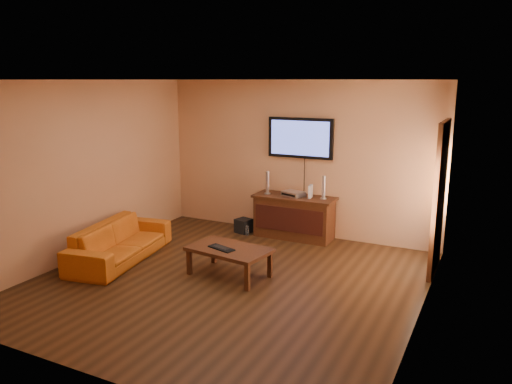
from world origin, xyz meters
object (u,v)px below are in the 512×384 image
Objects in this scene: coffee_table at (229,251)px; speaker_right at (324,188)px; subwoofer at (244,226)px; av_receiver at (293,194)px; keyboard at (221,248)px; bottle at (247,231)px; media_console at (294,217)px; television at (300,138)px; game_console at (310,192)px; speaker_left at (268,183)px; sofa at (120,236)px.

coffee_table is 2.24m from speaker_right.
speaker_right is at bearing 21.39° from subwoofer.
keyboard is (-0.20, -2.12, -0.36)m from av_receiver.
speaker_right is 1.57m from bottle.
keyboard is (-0.08, -0.08, 0.06)m from coffee_table.
speaker_right is (0.66, 2.07, 0.56)m from coffee_table.
media_console is 0.87m from bottle.
game_console is (0.29, -0.22, -0.87)m from television.
television reaches higher than game_console.
av_receiver is at bearing 86.54° from coffee_table.
bottle is (-0.79, -0.48, -1.64)m from television.
media_console reaches higher than subwoofer.
media_console is 0.41m from av_receiver.
media_console is at bearing -8.30° from av_receiver.
game_console is 1.42m from subwoofer.
speaker_left reaches higher than keyboard.
speaker_right is at bearing 72.38° from coffee_table.
coffee_table is (-0.15, -2.03, -0.01)m from media_console.
av_receiver is at bearing 23.62° from subwoofer.
sofa reaches higher than coffee_table.
av_receiver is (1.94, 2.21, 0.40)m from sofa.
sofa is at bearing -111.63° from av_receiver.
speaker_right is at bearing 71.18° from keyboard.
speaker_left is (-0.50, -0.03, 0.55)m from media_console.
speaker_left is at bearing 97.49° from keyboard.
speaker_right is (0.51, -0.19, -0.80)m from television.
bottle is (0.14, -0.12, -0.04)m from subwoofer.
speaker_left is at bearing 37.95° from bottle.
speaker_right is (0.51, 0.04, 0.55)m from media_console.
television is 0.97m from speaker_right.
coffee_table is (-0.15, -2.26, -1.36)m from television.
bottle is at bearing -161.98° from media_console.
speaker_left is 1.01m from speaker_right.
speaker_left reaches higher than av_receiver.
sofa is 4.52× the size of keyboard.
sofa is at bearing -131.78° from media_console.
game_console is (0.31, -0.01, 0.07)m from av_receiver.
television is 1.88m from bottle.
sofa reaches higher than keyboard.
television reaches higher than subwoofer.
av_receiver is 1.43× the size of subwoofer.
av_receiver is at bearing -50.97° from sofa.
game_console is 0.52× the size of keyboard.
av_receiver is at bearing 19.43° from bottle.
keyboard is at bearing -82.51° from speaker_left.
coffee_table reaches higher than subwoofer.
game_console is at bearing -37.49° from television.
television is at bearing 90.00° from media_console.
coffee_table is at bearing -53.20° from subwoofer.
speaker_left is at bearing 27.74° from subwoofer.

